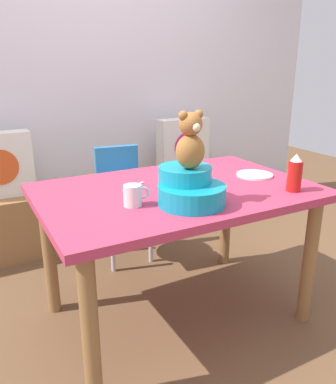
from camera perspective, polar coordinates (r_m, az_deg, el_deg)
The scene contains 12 objects.
ground_plane at distance 2.28m, azimuth 1.25°, elevation -17.45°, with size 8.00×8.00×0.00m, color brown.
back_wall at distance 3.21m, azimuth -12.29°, elevation 17.39°, with size 4.40×0.10×2.60m, color silver.
window_bench at distance 3.15m, azimuth -9.58°, elevation -2.38°, with size 2.60×0.44×0.46m, color olive.
pillow_floral_right at distance 3.30m, azimuth 2.23°, elevation 6.95°, with size 0.44×0.15×0.44m.
dining_table at distance 1.97m, azimuth 1.38°, elevation -2.19°, with size 1.36×0.91×0.74m.
highchair at distance 2.67m, azimuth -6.81°, elevation 0.53°, with size 0.36×0.48×0.79m.
infant_seat_teal at distance 1.71m, azimuth 3.19°, elevation 0.60°, with size 0.30×0.33×0.16m.
teddy_bear at distance 1.66m, azimuth 3.33°, elevation 7.41°, with size 0.13×0.12×0.25m.
ketchup_bottle at distance 1.97m, azimuth 18.18°, elevation 2.57°, with size 0.07×0.07×0.18m.
coffee_mug at distance 1.69m, azimuth -5.15°, elevation -0.50°, with size 0.12×0.08×0.09m.
dinner_plate_near at distance 2.20m, azimuth 12.65°, elevation 2.48°, with size 0.20×0.20×0.01m, color white.
table_fork at distance 1.96m, azimuth -5.05°, elevation 0.84°, with size 0.02×0.17×0.01m, color silver.
Camera 1 is at (-0.92, -1.60, 1.33)m, focal length 36.19 mm.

